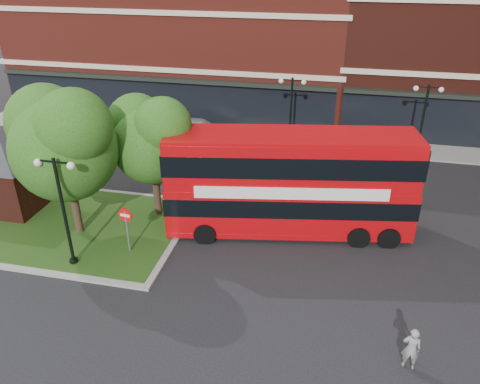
% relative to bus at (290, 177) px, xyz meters
% --- Properties ---
extents(ground, '(120.00, 120.00, 0.00)m').
position_rel_bus_xyz_m(ground, '(-3.09, -4.95, -2.83)').
color(ground, black).
rests_on(ground, ground).
extents(pavement_far, '(44.00, 3.00, 0.12)m').
position_rel_bus_xyz_m(pavement_far, '(-3.09, 11.55, -2.77)').
color(pavement_far, slate).
rests_on(pavement_far, ground).
extents(terrace_far_left, '(26.00, 12.00, 14.00)m').
position_rel_bus_xyz_m(terrace_far_left, '(-11.09, 19.05, 4.17)').
color(terrace_far_left, maroon).
rests_on(terrace_far_left, ground).
extents(terrace_far_right, '(18.00, 12.00, 16.00)m').
position_rel_bus_xyz_m(terrace_far_right, '(10.91, 19.05, 5.17)').
color(terrace_far_right, '#471911').
rests_on(terrace_far_right, ground).
extents(traffic_island, '(12.60, 7.60, 0.15)m').
position_rel_bus_xyz_m(traffic_island, '(-11.09, -1.95, -2.76)').
color(traffic_island, gray).
rests_on(traffic_island, ground).
extents(kiosk, '(6.51, 6.51, 3.60)m').
position_rel_bus_xyz_m(kiosk, '(-14.09, -0.95, -0.51)').
color(kiosk, '#471911').
rests_on(kiosk, traffic_island).
extents(tree_island_west, '(5.40, 4.71, 7.21)m').
position_rel_bus_xyz_m(tree_island_west, '(-9.69, -2.38, 1.97)').
color(tree_island_west, '#2D2116').
rests_on(tree_island_west, ground).
extents(tree_island_east, '(4.46, 3.90, 6.29)m').
position_rel_bus_xyz_m(tree_island_east, '(-6.67, 0.11, 1.41)').
color(tree_island_east, '#2D2116').
rests_on(tree_island_east, ground).
extents(lamp_island, '(1.72, 0.36, 5.00)m').
position_rel_bus_xyz_m(lamp_island, '(-8.59, -4.75, 0.00)').
color(lamp_island, black).
rests_on(lamp_island, ground).
extents(lamp_far_left, '(1.72, 0.36, 5.00)m').
position_rel_bus_xyz_m(lamp_far_left, '(-1.09, 9.55, 0.00)').
color(lamp_far_left, black).
rests_on(lamp_far_left, ground).
extents(lamp_far_right, '(1.72, 0.36, 5.00)m').
position_rel_bus_xyz_m(lamp_far_right, '(6.91, 9.55, 0.00)').
color(lamp_far_right, black).
rests_on(lamp_far_right, ground).
extents(bus, '(11.56, 4.49, 4.31)m').
position_rel_bus_xyz_m(bus, '(0.00, 0.00, 0.00)').
color(bus, '#AB060B').
rests_on(bus, ground).
extents(woman, '(0.63, 0.46, 1.60)m').
position_rel_bus_xyz_m(woman, '(4.89, -7.45, -2.03)').
color(woman, gray).
rests_on(woman, ground).
extents(car_silver, '(4.12, 1.75, 1.39)m').
position_rel_bus_xyz_m(car_silver, '(-7.73, 11.05, -2.13)').
color(car_silver, '#A2A5A9').
rests_on(car_silver, ground).
extents(car_white, '(4.87, 1.95, 1.58)m').
position_rel_bus_xyz_m(car_white, '(3.72, 9.55, -2.04)').
color(car_white, silver).
rests_on(car_white, ground).
extents(no_entry_sign, '(0.64, 0.14, 2.30)m').
position_rel_bus_xyz_m(no_entry_sign, '(-6.59, -3.45, -1.19)').
color(no_entry_sign, slate).
rests_on(no_entry_sign, ground).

